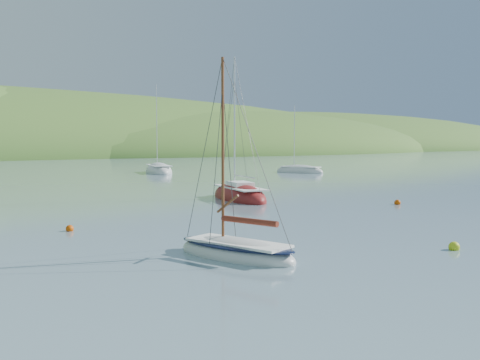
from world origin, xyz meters
TOP-DOWN VIEW (x-y plane):
  - ground at (0.00, 0.00)m, footprint 700.00×700.00m
  - daysailer_white at (-5.70, 0.64)m, footprint 3.55×5.88m
  - sloop_red at (6.33, 17.81)m, footprint 4.55×8.69m
  - distant_sloop_b at (16.75, 53.39)m, footprint 5.97×10.28m
  - distant_sloop_d at (33.89, 42.20)m, footprint 5.17×7.87m
  - mooring_buoys at (1.73, 3.55)m, footprint 23.58×14.47m

SIDE VIEW (x-z plane):
  - ground at x=0.00m, z-range 0.00..0.00m
  - mooring_buoys at x=1.73m, z-range -0.11..0.35m
  - distant_sloop_d at x=33.89m, z-range -5.12..5.49m
  - daysailer_white at x=-5.70m, z-range -4.05..4.45m
  - distant_sloop_b at x=16.75m, z-range -6.71..7.15m
  - sloop_red at x=6.33m, z-range -5.90..6.35m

